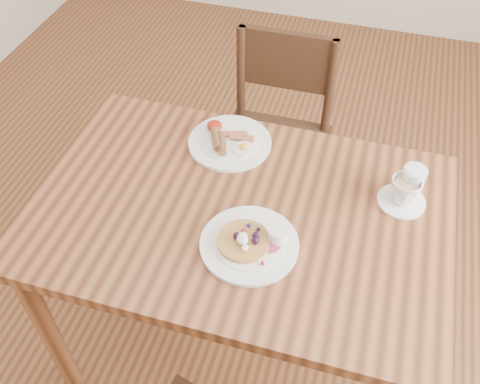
{
  "coord_description": "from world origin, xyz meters",
  "views": [
    {
      "loc": [
        0.29,
        -0.98,
        1.91
      ],
      "look_at": [
        0.0,
        0.0,
        0.82
      ],
      "focal_mm": 40.0,
      "sensor_mm": 36.0,
      "label": 1
    }
  ],
  "objects_px": {
    "breakfast_plate": "(229,141)",
    "teacup_saucer": "(404,192)",
    "pancake_plate": "(251,242)",
    "water_glass": "(411,183)",
    "dining_table": "(240,230)",
    "chair_far": "(275,136)"
  },
  "relations": [
    {
      "from": "chair_far",
      "to": "breakfast_plate",
      "type": "relative_size",
      "value": 3.26
    },
    {
      "from": "chair_far",
      "to": "water_glass",
      "type": "distance_m",
      "value": 0.74
    },
    {
      "from": "teacup_saucer",
      "to": "water_glass",
      "type": "xyz_separation_m",
      "value": [
        0.02,
        0.03,
        0.01
      ]
    },
    {
      "from": "dining_table",
      "to": "pancake_plate",
      "type": "height_order",
      "value": "pancake_plate"
    },
    {
      "from": "teacup_saucer",
      "to": "water_glass",
      "type": "distance_m",
      "value": 0.04
    },
    {
      "from": "pancake_plate",
      "to": "water_glass",
      "type": "bearing_deg",
      "value": 38.14
    },
    {
      "from": "dining_table",
      "to": "breakfast_plate",
      "type": "height_order",
      "value": "breakfast_plate"
    },
    {
      "from": "chair_far",
      "to": "pancake_plate",
      "type": "relative_size",
      "value": 3.26
    },
    {
      "from": "pancake_plate",
      "to": "teacup_saucer",
      "type": "xyz_separation_m",
      "value": [
        0.38,
        0.28,
        0.03
      ]
    },
    {
      "from": "pancake_plate",
      "to": "breakfast_plate",
      "type": "distance_m",
      "value": 0.42
    },
    {
      "from": "chair_far",
      "to": "breakfast_plate",
      "type": "height_order",
      "value": "chair_far"
    },
    {
      "from": "pancake_plate",
      "to": "dining_table",
      "type": "bearing_deg",
      "value": 119.16
    },
    {
      "from": "pancake_plate",
      "to": "water_glass",
      "type": "relative_size",
      "value": 2.55
    },
    {
      "from": "breakfast_plate",
      "to": "water_glass",
      "type": "distance_m",
      "value": 0.58
    },
    {
      "from": "pancake_plate",
      "to": "water_glass",
      "type": "height_order",
      "value": "water_glass"
    },
    {
      "from": "pancake_plate",
      "to": "breakfast_plate",
      "type": "relative_size",
      "value": 1.0
    },
    {
      "from": "breakfast_plate",
      "to": "teacup_saucer",
      "type": "distance_m",
      "value": 0.57
    },
    {
      "from": "dining_table",
      "to": "teacup_saucer",
      "type": "height_order",
      "value": "teacup_saucer"
    },
    {
      "from": "breakfast_plate",
      "to": "teacup_saucer",
      "type": "relative_size",
      "value": 1.93
    },
    {
      "from": "breakfast_plate",
      "to": "dining_table",
      "type": "bearing_deg",
      "value": -66.06
    },
    {
      "from": "breakfast_plate",
      "to": "teacup_saucer",
      "type": "bearing_deg",
      "value": -10.37
    },
    {
      "from": "teacup_saucer",
      "to": "water_glass",
      "type": "height_order",
      "value": "water_glass"
    }
  ]
}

